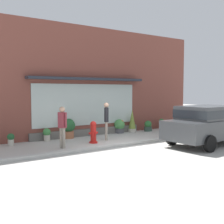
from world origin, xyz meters
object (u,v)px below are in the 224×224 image
object	(u,v)px
potted_plant_window_right	(11,139)
potted_plant_window_left	(132,121)
pedestrian_passerby	(62,124)
parked_car_dark_gray	(209,123)
pedestrian_with_handbag	(106,118)
potted_plant_near_hydrant	(68,128)
fire_hydrant	(93,132)
potted_plant_doorstep	(161,124)
potted_plant_by_entrance	(47,134)
potted_plant_low_front	(148,126)
potted_plant_window_center	(120,126)

from	to	relation	value
potted_plant_window_right	potted_plant_window_left	xyz separation A→B (m)	(6.62, 0.30, 0.31)
pedestrian_passerby	parked_car_dark_gray	size ratio (longest dim) A/B	0.37
pedestrian_with_handbag	parked_car_dark_gray	distance (m)	4.46
pedestrian_with_handbag	potted_plant_window_left	distance (m)	3.02
parked_car_dark_gray	pedestrian_passerby	bearing A→B (deg)	149.72
potted_plant_near_hydrant	fire_hydrant	bearing A→B (deg)	-79.52
fire_hydrant	potted_plant_window_right	bearing A→B (deg)	155.73
fire_hydrant	pedestrian_with_handbag	xyz separation A→B (m)	(0.87, 0.29, 0.54)
potted_plant_window_right	potted_plant_doorstep	world-z (taller)	potted_plant_doorstep
fire_hydrant	potted_plant_by_entrance	distance (m)	2.20
pedestrian_with_handbag	potted_plant_doorstep	distance (m)	4.94
potted_plant_window_right	potted_plant_low_front	size ratio (longest dim) A/B	0.87
fire_hydrant	potted_plant_by_entrance	bearing A→B (deg)	131.73
potted_plant_low_front	potted_plant_window_left	world-z (taller)	potted_plant_window_left
potted_plant_window_left	fire_hydrant	bearing A→B (deg)	-154.12
potted_plant_window_center	potted_plant_window_right	bearing A→B (deg)	-176.49
pedestrian_with_handbag	potted_plant_near_hydrant	size ratio (longest dim) A/B	1.84
potted_plant_doorstep	potted_plant_window_left	xyz separation A→B (m)	(-2.09, 0.13, 0.27)
pedestrian_passerby	parked_car_dark_gray	distance (m)	6.06
pedestrian_passerby	parked_car_dark_gray	xyz separation A→B (m)	(5.38, -2.79, -0.03)
pedestrian_passerby	fire_hydrant	bearing A→B (deg)	-101.91
fire_hydrant	potted_plant_window_left	size ratio (longest dim) A/B	0.78
potted_plant_window_center	potted_plant_by_entrance	bearing A→B (deg)	-178.30
fire_hydrant	pedestrian_with_handbag	size ratio (longest dim) A/B	0.55
fire_hydrant	potted_plant_doorstep	bearing A→B (deg)	15.65
pedestrian_with_handbag	pedestrian_passerby	world-z (taller)	pedestrian_with_handbag
pedestrian_with_handbag	potted_plant_window_center	size ratio (longest dim) A/B	2.36
potted_plant_doorstep	potted_plant_near_hydrant	world-z (taller)	potted_plant_near_hydrant
potted_plant_window_center	potted_plant_by_entrance	distance (m)	4.15
potted_plant_window_right	potted_plant_near_hydrant	bearing A→B (deg)	7.33
potted_plant_window_center	potted_plant_window_left	bearing A→B (deg)	-4.22
potted_plant_window_center	potted_plant_by_entrance	xyz separation A→B (m)	(-4.15, -0.12, -0.06)
potted_plant_doorstep	pedestrian_passerby	bearing A→B (deg)	-165.41
parked_car_dark_gray	potted_plant_low_front	xyz separation A→B (m)	(0.61, 4.49, -0.65)
pedestrian_passerby	potted_plant_window_left	xyz separation A→B (m)	(5.10, 2.00, -0.36)
fire_hydrant	potted_plant_low_front	distance (m)	4.62
potted_plant_window_left	potted_plant_window_right	bearing A→B (deg)	-177.44
potted_plant_near_hydrant	potted_plant_window_left	world-z (taller)	potted_plant_window_left
pedestrian_passerby	potted_plant_window_right	size ratio (longest dim) A/B	3.19
potted_plant_by_entrance	potted_plant_near_hydrant	bearing A→B (deg)	6.33
pedestrian_passerby	potted_plant_window_left	bearing A→B (deg)	-91.24
fire_hydrant	potted_plant_window_center	distance (m)	3.21
pedestrian_with_handbag	potted_plant_low_front	world-z (taller)	pedestrian_with_handbag
potted_plant_by_entrance	pedestrian_passerby	bearing A→B (deg)	-93.94
pedestrian_passerby	potted_plant_window_center	world-z (taller)	pedestrian_passerby
fire_hydrant	potted_plant_doorstep	world-z (taller)	fire_hydrant
parked_car_dark_gray	potted_plant_low_front	distance (m)	4.58
parked_car_dark_gray	potted_plant_window_left	bearing A→B (deg)	90.42
potted_plant_window_right	potted_plant_window_center	xyz separation A→B (m)	(5.80, 0.36, 0.09)
potted_plant_low_front	potted_plant_by_entrance	xyz separation A→B (m)	(-5.86, 0.24, 0.03)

